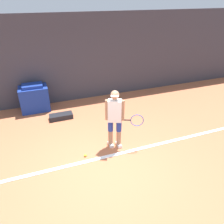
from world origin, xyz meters
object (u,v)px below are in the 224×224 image
Objects in this scene: tennis_ball at (85,155)px; covered_chair at (34,98)px; equipment_bag at (61,116)px; tennis_player at (115,117)px.

covered_chair is (-1.01, 3.09, 0.43)m from tennis_ball.
covered_chair is 1.28× the size of equipment_bag.
covered_chair is at bearing 128.38° from equipment_bag.
equipment_bag reaches higher than tennis_ball.
tennis_ball is at bearing -71.84° from covered_chair.
tennis_player reaches higher than tennis_ball.
tennis_ball is at bearing -82.70° from equipment_bag.
tennis_player is 1.68× the size of covered_chair.
tennis_player reaches higher than equipment_bag.
equipment_bag is at bearing 97.30° from tennis_ball.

